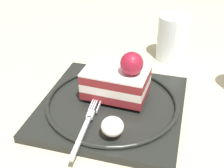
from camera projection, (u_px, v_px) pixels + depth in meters
ground_plane at (102, 106)px, 0.50m from camera, size 2.40×2.40×0.00m
dessert_plate at (112, 105)px, 0.49m from camera, size 0.26×0.26×0.02m
cake_slice at (118, 79)px, 0.48m from camera, size 0.11×0.09×0.08m
whipped_cream_dollop at (112, 126)px, 0.41m from camera, size 0.03×0.03×0.03m
fork at (86, 124)px, 0.43m from camera, size 0.02×0.13×0.00m
drink_glass_far at (173, 40)px, 0.62m from camera, size 0.07×0.07×0.09m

